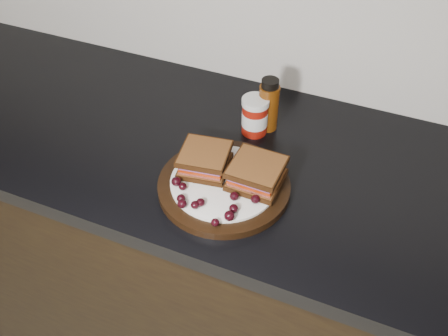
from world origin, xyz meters
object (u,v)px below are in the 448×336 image
at_px(condiment_jar, 255,116).
at_px(oil_bottle, 269,104).
at_px(plate, 224,186).
at_px(sandwich_left, 205,160).

height_order(condiment_jar, oil_bottle, oil_bottle).
bearing_deg(plate, sandwich_left, 159.00).
xyz_separation_m(condiment_jar, oil_bottle, (0.02, 0.03, 0.02)).
bearing_deg(plate, condiment_jar, 92.32).
height_order(plate, sandwich_left, sandwich_left).
xyz_separation_m(sandwich_left, oil_bottle, (0.07, 0.22, 0.02)).
bearing_deg(sandwich_left, condiment_jar, 67.50).
bearing_deg(oil_bottle, plate, -93.49).
distance_m(plate, sandwich_left, 0.07).
height_order(sandwich_left, oil_bottle, oil_bottle).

